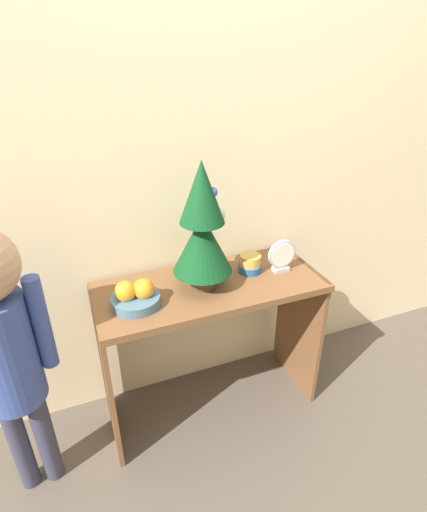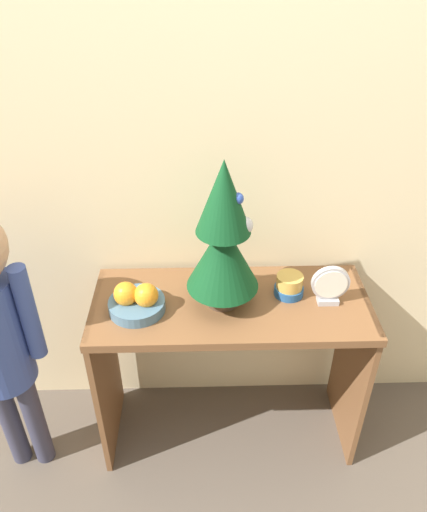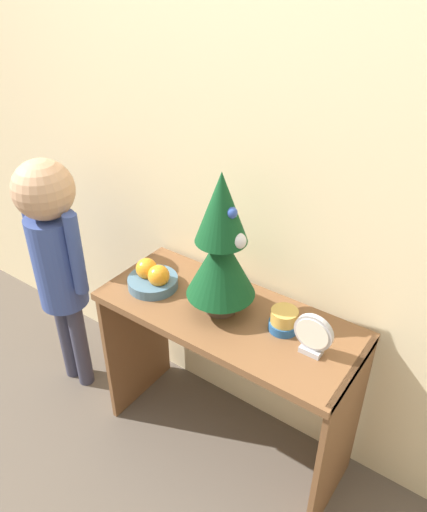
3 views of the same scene
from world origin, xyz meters
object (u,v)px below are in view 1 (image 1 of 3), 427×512
Objects in this scene: mini_tree at (202,228)px; desk_clock at (282,256)px; singing_bowl at (250,264)px; fruit_bowl at (135,296)px.

mini_tree is 0.41m from desk_clock.
desk_clock is (0.13, -0.05, 0.04)m from singing_bowl.
fruit_bowl is (-0.29, -0.03, -0.22)m from mini_tree.
mini_tree reaches higher than fruit_bowl.
mini_tree is at bearing -171.35° from singing_bowl.
mini_tree reaches higher than singing_bowl.
fruit_bowl is 0.53m from singing_bowl.
singing_bowl is (0.52, 0.07, -0.00)m from fruit_bowl.
mini_tree reaches higher than desk_clock.
mini_tree is 5.15× the size of singing_bowl.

